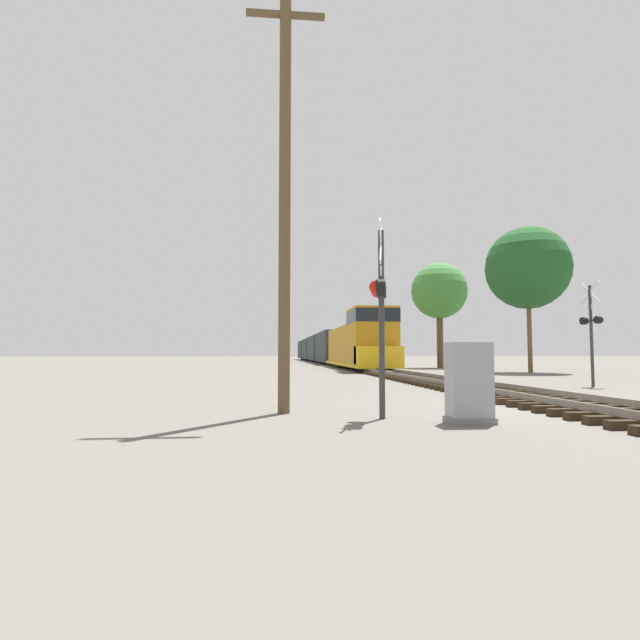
# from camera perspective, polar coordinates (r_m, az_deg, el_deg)

# --- Properties ---
(ground_plane) EXTENTS (400.00, 400.00, 0.00)m
(ground_plane) POSITION_cam_1_polar(r_m,az_deg,el_deg) (13.41, 26.28, -9.01)
(ground_plane) COLOR #666059
(rail_track_bed) EXTENTS (2.60, 160.00, 0.31)m
(rail_track_bed) POSITION_cam_1_polar(r_m,az_deg,el_deg) (13.40, 26.27, -8.43)
(rail_track_bed) COLOR black
(rail_track_bed) RESTS_ON ground
(freight_train) EXTENTS (3.05, 78.01, 4.48)m
(freight_train) POSITION_cam_1_polar(r_m,az_deg,el_deg) (70.16, 0.24, -3.27)
(freight_train) COLOR #B77A14
(freight_train) RESTS_ON ground
(crossing_signal_near) EXTENTS (0.52, 1.01, 3.97)m
(crossing_signal_near) POSITION_cam_1_polar(r_m,az_deg,el_deg) (10.17, 6.85, 2.51)
(crossing_signal_near) COLOR #333333
(crossing_signal_near) RESTS_ON ground
(crossing_signal_far) EXTENTS (0.48, 1.02, 4.15)m
(crossing_signal_far) POSITION_cam_1_polar(r_m,az_deg,el_deg) (22.41, 28.61, -0.51)
(crossing_signal_far) COLOR #333333
(crossing_signal_far) RESTS_ON ground
(relay_cabinet) EXTENTS (0.84, 0.57, 1.51)m
(relay_cabinet) POSITION_cam_1_polar(r_m,az_deg,el_deg) (9.79, 16.65, -6.95)
(relay_cabinet) COLOR slate
(relay_cabinet) RESTS_ON ground
(utility_pole) EXTENTS (1.80, 0.26, 9.67)m
(utility_pole) POSITION_cam_1_polar(r_m,az_deg,el_deg) (11.58, -4.04, 14.75)
(utility_pole) COLOR brown
(utility_pole) RESTS_ON ground
(tree_far_right) EXTENTS (5.69, 5.69, 10.03)m
(tree_far_right) POSITION_cam_1_polar(r_m,az_deg,el_deg) (37.39, 22.65, 5.51)
(tree_far_right) COLOR brown
(tree_far_right) RESTS_ON ground
(tree_mid_background) EXTENTS (5.01, 5.01, 9.45)m
(tree_mid_background) POSITION_cam_1_polar(r_m,az_deg,el_deg) (46.40, 13.47, 3.19)
(tree_mid_background) COLOR brown
(tree_mid_background) RESTS_ON ground
(tree_deep_background) EXTENTS (4.22, 4.22, 7.38)m
(tree_deep_background) POSITION_cam_1_polar(r_m,az_deg,el_deg) (64.89, 6.90, -0.33)
(tree_deep_background) COLOR brown
(tree_deep_background) RESTS_ON ground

